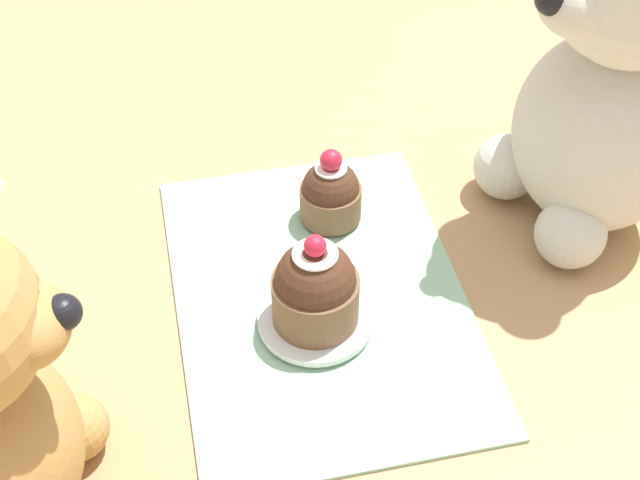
# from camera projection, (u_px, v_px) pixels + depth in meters

# --- Properties ---
(ground_plane) EXTENTS (4.00, 4.00, 0.00)m
(ground_plane) POSITION_uv_depth(u_px,v_px,m) (320.00, 298.00, 0.61)
(ground_plane) COLOR tan
(knitted_placemat) EXTENTS (0.28, 0.20, 0.01)m
(knitted_placemat) POSITION_uv_depth(u_px,v_px,m) (320.00, 295.00, 0.61)
(knitted_placemat) COLOR #8EBC99
(knitted_placemat) RESTS_ON ground_plane
(teddy_bear_cream) EXTENTS (0.15, 0.14, 0.26)m
(teddy_bear_cream) POSITION_uv_depth(u_px,v_px,m) (610.00, 75.00, 0.59)
(teddy_bear_cream) COLOR beige
(teddy_bear_cream) RESTS_ON ground_plane
(cupcake_near_cream_bear) EXTENTS (0.05, 0.05, 0.06)m
(cupcake_near_cream_bear) POSITION_uv_depth(u_px,v_px,m) (331.00, 193.00, 0.65)
(cupcake_near_cream_bear) COLOR brown
(cupcake_near_cream_bear) RESTS_ON knitted_placemat
(saucer_plate) EXTENTS (0.08, 0.08, 0.01)m
(saucer_plate) POSITION_uv_depth(u_px,v_px,m) (316.00, 319.00, 0.59)
(saucer_plate) COLOR silver
(saucer_plate) RESTS_ON knitted_placemat
(cupcake_near_tan_bear) EXTENTS (0.06, 0.06, 0.07)m
(cupcake_near_tan_bear) POSITION_uv_depth(u_px,v_px,m) (315.00, 288.00, 0.57)
(cupcake_near_tan_bear) COLOR brown
(cupcake_near_tan_bear) RESTS_ON saucer_plate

